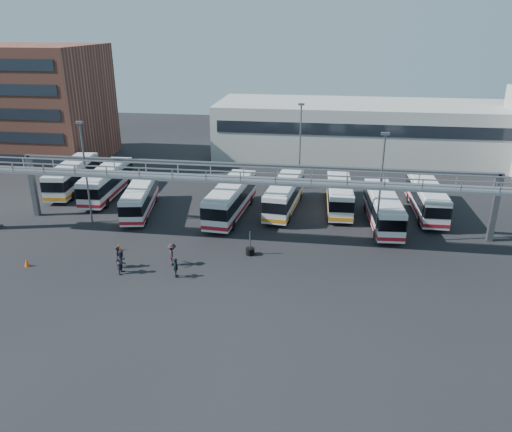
# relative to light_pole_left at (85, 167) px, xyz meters

# --- Properties ---
(ground) EXTENTS (140.00, 140.00, 0.00)m
(ground) POSITION_rel_light_pole_left_xyz_m (16.00, -8.00, -5.73)
(ground) COLOR black
(ground) RESTS_ON ground
(gantry) EXTENTS (51.40, 5.15, 7.10)m
(gantry) POSITION_rel_light_pole_left_xyz_m (16.00, -2.13, -0.22)
(gantry) COLOR gray
(gantry) RESTS_ON ground
(apartment_building) EXTENTS (18.00, 15.00, 16.00)m
(apartment_building) POSITION_rel_light_pole_left_xyz_m (-18.00, 22.00, 2.27)
(apartment_building) COLOR brown
(apartment_building) RESTS_ON ground
(warehouse) EXTENTS (42.00, 14.00, 8.00)m
(warehouse) POSITION_rel_light_pole_left_xyz_m (28.00, 30.00, -1.73)
(warehouse) COLOR #9E9E99
(warehouse) RESTS_ON ground
(light_pole_left) EXTENTS (0.70, 0.35, 10.21)m
(light_pole_left) POSITION_rel_light_pole_left_xyz_m (0.00, 0.00, 0.00)
(light_pole_left) COLOR #4C4F54
(light_pole_left) RESTS_ON ground
(light_pole_mid) EXTENTS (0.70, 0.35, 10.21)m
(light_pole_mid) POSITION_rel_light_pole_left_xyz_m (28.00, -1.00, 0.00)
(light_pole_mid) COLOR #4C4F54
(light_pole_mid) RESTS_ON ground
(light_pole_back) EXTENTS (0.70, 0.35, 10.21)m
(light_pole_back) POSITION_rel_light_pole_left_xyz_m (20.00, 14.00, 0.00)
(light_pole_back) COLOR #4C4F54
(light_pole_back) RESTS_ON ground
(bus_0) EXTENTS (3.73, 11.44, 3.41)m
(bus_0) POSITION_rel_light_pole_left_xyz_m (-6.61, 9.24, -3.84)
(bus_0) COLOR silver
(bus_0) RESTS_ON ground
(bus_1) EXTENTS (3.26, 11.36, 3.41)m
(bus_1) POSITION_rel_light_pole_left_xyz_m (-1.62, 7.63, -3.84)
(bus_1) COLOR silver
(bus_1) RESTS_ON ground
(bus_2) EXTENTS (4.09, 10.35, 3.07)m
(bus_2) POSITION_rel_light_pole_left_xyz_m (3.96, 3.31, -4.03)
(bus_2) COLOR silver
(bus_2) RESTS_ON ground
(bus_4) EXTENTS (3.62, 11.75, 3.52)m
(bus_4) POSITION_rel_light_pole_left_xyz_m (13.60, 3.76, -3.78)
(bus_4) COLOR silver
(bus_4) RESTS_ON ground
(bus_5) EXTENTS (3.62, 11.05, 3.30)m
(bus_5) POSITION_rel_light_pole_left_xyz_m (18.94, 6.25, -3.90)
(bus_5) COLOR silver
(bus_5) RESTS_ON ground
(bus_6) EXTENTS (2.83, 10.76, 3.25)m
(bus_6) POSITION_rel_light_pole_left_xyz_m (24.72, 7.57, -3.93)
(bus_6) COLOR silver
(bus_6) RESTS_ON ground
(bus_7) EXTENTS (3.23, 11.03, 3.31)m
(bus_7) POSITION_rel_light_pole_left_xyz_m (28.95, 3.42, -3.90)
(bus_7) COLOR silver
(bus_7) RESTS_ON ground
(bus_8) EXTENTS (2.80, 11.06, 3.34)m
(bus_8) POSITION_rel_light_pole_left_xyz_m (33.72, 7.23, -3.88)
(bus_8) COLOR silver
(bus_8) RESTS_ON ground
(pedestrian_a) EXTENTS (0.48, 0.71, 1.91)m
(pedestrian_a) POSITION_rel_light_pole_left_xyz_m (6.68, -9.06, -4.77)
(pedestrian_a) COLOR black
(pedestrian_a) RESTS_ON ground
(pedestrian_b) EXTENTS (0.78, 0.99, 1.97)m
(pedestrian_b) POSITION_rel_light_pole_left_xyz_m (7.36, -9.96, -4.74)
(pedestrian_b) COLOR #252330
(pedestrian_b) RESTS_ON ground
(pedestrian_c) EXTENTS (1.18, 1.45, 1.95)m
(pedestrian_c) POSITION_rel_light_pole_left_xyz_m (10.94, -8.04, -4.75)
(pedestrian_c) COLOR #2C1D1F
(pedestrian_c) RESTS_ON ground
(pedestrian_d) EXTENTS (0.64, 1.02, 1.63)m
(pedestrian_d) POSITION_rel_light_pole_left_xyz_m (11.84, -10.05, -4.91)
(pedestrian_d) COLOR black
(pedestrian_d) RESTS_ON ground
(cone_left) EXTENTS (0.53, 0.53, 0.66)m
(cone_left) POSITION_rel_light_pole_left_xyz_m (-0.97, -10.01, -5.40)
(cone_left) COLOR #EF550D
(cone_left) RESTS_ON ground
(cone_right) EXTENTS (0.50, 0.50, 0.63)m
(cone_right) POSITION_rel_light_pole_left_xyz_m (5.35, -5.97, -5.41)
(cone_right) COLOR #EF550D
(cone_right) RESTS_ON ground
(tire_stack) EXTENTS (0.77, 0.77, 2.20)m
(tire_stack) POSITION_rel_light_pole_left_xyz_m (17.02, -5.15, -5.36)
(tire_stack) COLOR black
(tire_stack) RESTS_ON ground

